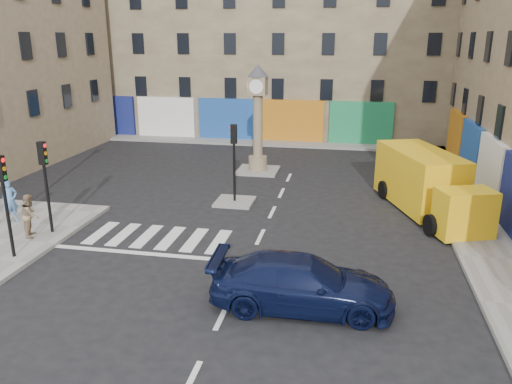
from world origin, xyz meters
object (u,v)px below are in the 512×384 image
(traffic_light_left_near, at_px, (4,190))
(pedestrian_tan, at_px, (31,215))
(clock_pillar, at_px, (258,112))
(pedestrian_blue, at_px, (10,201))
(traffic_light_island, at_px, (234,150))
(yellow_van, at_px, (426,183))
(navy_sedan, at_px, (302,283))
(traffic_light_left_far, at_px, (45,173))

(traffic_light_left_near, distance_m, pedestrian_tan, 2.54)
(clock_pillar, bearing_deg, pedestrian_blue, -128.95)
(traffic_light_island, xyz_separation_m, yellow_van, (8.83, 0.49, -1.26))
(navy_sedan, distance_m, pedestrian_blue, 13.55)
(traffic_light_island, bearing_deg, yellow_van, 3.18)
(traffic_light_left_near, height_order, pedestrian_tan, traffic_light_left_near)
(clock_pillar, relative_size, yellow_van, 0.79)
(yellow_van, bearing_deg, traffic_light_island, 164.16)
(navy_sedan, height_order, pedestrian_blue, pedestrian_blue)
(yellow_van, height_order, pedestrian_blue, yellow_van)
(clock_pillar, height_order, pedestrian_blue, clock_pillar)
(traffic_light_left_far, distance_m, pedestrian_tan, 1.77)
(pedestrian_blue, bearing_deg, traffic_light_island, -35.66)
(clock_pillar, relative_size, pedestrian_tan, 3.57)
(traffic_light_island, distance_m, pedestrian_tan, 9.15)
(traffic_light_island, xyz_separation_m, navy_sedan, (4.18, -9.10, -1.81))
(yellow_van, relative_size, pedestrian_tan, 4.49)
(traffic_light_island, distance_m, clock_pillar, 6.07)
(traffic_light_left_far, bearing_deg, traffic_light_left_near, -90.00)
(navy_sedan, height_order, yellow_van, yellow_van)
(traffic_light_left_near, height_order, traffic_light_left_far, same)
(traffic_light_left_near, relative_size, traffic_light_left_far, 1.00)
(traffic_light_island, distance_m, navy_sedan, 10.18)
(yellow_van, xyz_separation_m, pedestrian_tan, (-15.64, -6.39, -0.33))
(traffic_light_left_far, xyz_separation_m, pedestrian_tan, (-0.51, -0.50, -1.62))
(traffic_light_island, xyz_separation_m, pedestrian_tan, (-6.81, -5.90, -1.59))
(pedestrian_blue, height_order, pedestrian_tan, pedestrian_blue)
(traffic_light_left_far, bearing_deg, pedestrian_tan, -135.32)
(traffic_light_left_far, distance_m, yellow_van, 16.29)
(clock_pillar, distance_m, pedestrian_blue, 13.93)
(traffic_light_left_near, relative_size, clock_pillar, 0.61)
(traffic_light_left_near, xyz_separation_m, traffic_light_island, (6.30, 7.80, -0.03))
(traffic_light_island, bearing_deg, traffic_light_left_near, -128.93)
(yellow_van, bearing_deg, clock_pillar, 129.04)
(clock_pillar, xyz_separation_m, pedestrian_tan, (-6.81, -11.90, -2.54))
(traffic_light_left_near, relative_size, yellow_van, 0.48)
(traffic_light_left_near, bearing_deg, clock_pillar, 65.45)
(traffic_light_left_far, height_order, navy_sedan, traffic_light_left_far)
(pedestrian_blue, bearing_deg, pedestrian_tan, -98.44)
(traffic_light_left_near, height_order, navy_sedan, traffic_light_left_near)
(traffic_light_left_far, xyz_separation_m, traffic_light_island, (6.30, 5.40, -0.03))
(clock_pillar, bearing_deg, pedestrian_tan, -119.78)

